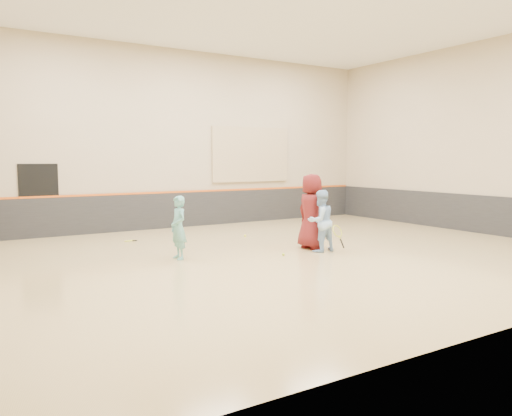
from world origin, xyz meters
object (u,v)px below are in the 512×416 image
young_man (311,211)px  spare_racket (130,239)px  girl (179,228)px  instructor (321,221)px

young_man → spare_racket: (-3.70, 3.63, -0.92)m
young_man → spare_racket: young_man is taller
girl → spare_racket: girl is taller
girl → instructor: (3.42, -1.01, 0.04)m
girl → young_man: (3.49, -0.54, 0.23)m
instructor → spare_racket: 5.52m
girl → instructor: instructor is taller
instructor → girl: bearing=-18.6°
instructor → spare_racket: bearing=-50.7°
young_man → instructor: bearing=166.8°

